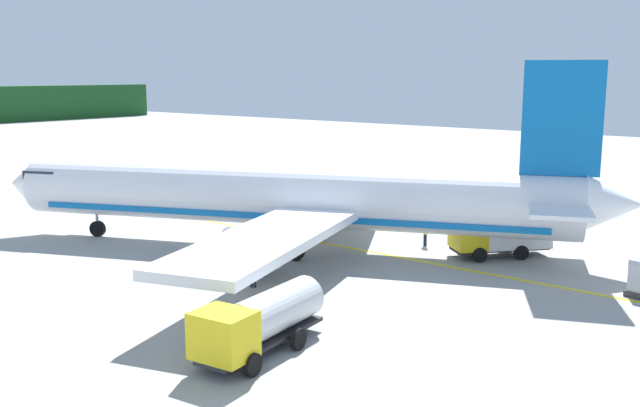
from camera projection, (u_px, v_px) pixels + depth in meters
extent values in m
cylinder|color=white|center=(285.00, 196.00, 45.32)|extent=(17.90, 34.51, 3.80)
cone|color=white|center=(26.00, 184.00, 50.27)|extent=(4.27, 3.64, 3.61)
cone|color=white|center=(615.00, 204.00, 40.20)|extent=(4.24, 4.23, 3.23)
cube|color=#192333|center=(52.00, 173.00, 49.55)|extent=(3.92, 3.49, 0.60)
cube|color=white|center=(267.00, 239.00, 36.25)|extent=(16.70, 9.41, 0.50)
cylinder|color=slate|center=(253.00, 248.00, 39.53)|extent=(3.30, 3.81, 2.20)
cube|color=white|center=(348.00, 186.00, 53.60)|extent=(16.28, 12.08, 0.50)
cylinder|color=slate|center=(315.00, 207.00, 51.68)|extent=(3.30, 3.81, 2.20)
cube|color=#0C66B2|center=(562.00, 119.00, 40.14)|extent=(2.09, 4.18, 6.50)
cube|color=white|center=(557.00, 201.00, 41.00)|extent=(10.81, 7.10, 0.24)
cube|color=#0C66B2|center=(285.00, 212.00, 45.51)|extent=(16.28, 31.13, 0.36)
cylinder|color=black|center=(98.00, 229.00, 49.38)|extent=(0.76, 1.15, 1.10)
cylinder|color=gray|center=(97.00, 217.00, 49.23)|extent=(0.20, 0.20, 0.50)
cylinder|color=black|center=(296.00, 252.00, 43.00)|extent=(0.76, 1.15, 1.10)
cylinder|color=gray|center=(295.00, 239.00, 42.85)|extent=(0.20, 0.20, 0.50)
cylinder|color=black|center=(318.00, 233.00, 47.93)|extent=(0.76, 1.15, 1.10)
cylinder|color=gray|center=(318.00, 222.00, 47.79)|extent=(0.20, 0.20, 0.50)
cube|color=yellow|center=(468.00, 234.00, 43.45)|extent=(2.79, 2.84, 1.80)
cube|color=#192333|center=(455.00, 229.00, 43.22)|extent=(1.24, 1.47, 0.94)
cube|color=white|center=(514.00, 230.00, 44.02)|extent=(4.64, 4.38, 2.03)
cube|color=#262628|center=(499.00, 248.00, 44.04)|extent=(5.60, 5.02, 0.16)
cylinder|color=black|center=(480.00, 255.00, 42.64)|extent=(0.87, 0.79, 0.90)
cylinder|color=black|center=(465.00, 246.00, 44.76)|extent=(0.87, 0.79, 0.90)
cylinder|color=black|center=(521.00, 253.00, 43.17)|extent=(0.87, 0.79, 0.90)
cylinder|color=black|center=(505.00, 244.00, 45.29)|extent=(0.87, 0.79, 0.90)
cube|color=yellow|center=(224.00, 335.00, 26.71)|extent=(2.05, 2.40, 1.80)
cube|color=#192333|center=(208.00, 333.00, 25.94)|extent=(0.30, 1.84, 0.94)
cylinder|color=silver|center=(276.00, 310.00, 29.53)|extent=(4.89, 2.35, 1.80)
cube|color=#262628|center=(263.00, 339.00, 28.96)|extent=(6.89, 2.34, 0.16)
cylinder|color=black|center=(252.00, 365.00, 26.58)|extent=(0.93, 0.39, 0.90)
cylinder|color=black|center=(207.00, 353.00, 27.72)|extent=(0.93, 0.39, 0.90)
cylinder|color=black|center=(298.00, 339.00, 29.15)|extent=(0.93, 0.39, 0.90)
cylinder|color=black|center=(255.00, 329.00, 30.29)|extent=(0.93, 0.39, 0.90)
cube|color=#333338|center=(530.00, 237.00, 48.63)|extent=(2.33, 2.33, 0.30)
cube|color=silver|center=(531.00, 224.00, 48.47)|extent=(2.06, 2.06, 1.50)
cube|color=silver|center=(538.00, 215.00, 48.58)|extent=(1.26, 1.67, 0.56)
cylinder|color=#191E33|center=(255.00, 280.00, 37.60)|extent=(0.14, 0.14, 0.82)
cylinder|color=#191E33|center=(252.00, 280.00, 37.63)|extent=(0.14, 0.14, 0.82)
cube|color=#CCE519|center=(253.00, 267.00, 37.49)|extent=(0.41, 0.49, 0.61)
cube|color=silver|center=(253.00, 266.00, 37.48)|extent=(0.43, 0.50, 0.06)
sphere|color=tan|center=(253.00, 259.00, 37.41)|extent=(0.22, 0.22, 0.22)
cylinder|color=#CCE519|center=(258.00, 267.00, 37.44)|extent=(0.09, 0.09, 0.58)
cylinder|color=#CCE519|center=(248.00, 266.00, 37.52)|extent=(0.09, 0.09, 0.58)
cylinder|color=#191E33|center=(426.00, 240.00, 46.63)|extent=(0.14, 0.14, 0.80)
cylinder|color=#191E33|center=(424.00, 240.00, 46.79)|extent=(0.14, 0.14, 0.80)
cube|color=#CCE519|center=(425.00, 229.00, 46.58)|extent=(0.42, 0.49, 0.60)
cube|color=silver|center=(425.00, 229.00, 46.58)|extent=(0.43, 0.50, 0.06)
sphere|color=tan|center=(426.00, 223.00, 46.51)|extent=(0.22, 0.22, 0.22)
cylinder|color=#CCE519|center=(427.00, 230.00, 46.33)|extent=(0.09, 0.09, 0.57)
cylinder|color=#CCE519|center=(423.00, 228.00, 46.83)|extent=(0.09, 0.09, 0.57)
cube|color=yellow|center=(374.00, 252.00, 45.04)|extent=(0.30, 60.00, 0.01)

